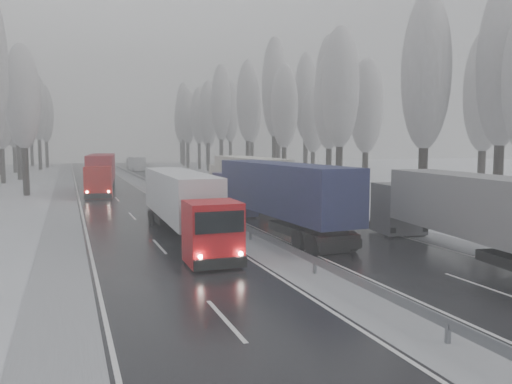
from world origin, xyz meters
TOP-DOWN VIEW (x-y plane):
  - ground at (0.00, 0.00)m, footprint 260.00×260.00m
  - carriageway_right at (5.25, 30.00)m, footprint 7.50×200.00m
  - carriageway_left at (-5.25, 30.00)m, footprint 7.50×200.00m
  - median_slush at (0.00, 30.00)m, footprint 3.00×200.00m
  - shoulder_right at (10.20, 30.00)m, footprint 2.40×200.00m
  - shoulder_left at (-10.20, 30.00)m, footprint 2.40×200.00m
  - median_guardrail at (0.00, 29.99)m, footprint 0.12×200.00m
  - tree_15 at (19.28, 12.71)m, footprint 3.60×3.60m
  - tree_16 at (15.04, 15.67)m, footprint 3.60×3.60m
  - tree_17 at (24.68, 19.67)m, footprint 3.60×3.60m
  - tree_18 at (14.51, 27.03)m, footprint 3.60×3.60m
  - tree_19 at (20.02, 31.03)m, footprint 3.60×3.60m
  - tree_20 at (17.90, 35.17)m, footprint 3.60×3.60m
  - tree_21 at (20.12, 39.17)m, footprint 3.60×3.60m
  - tree_22 at (17.02, 45.60)m, footprint 3.60×3.60m
  - tree_23 at (23.31, 49.60)m, footprint 3.60×3.60m
  - tree_24 at (17.90, 51.02)m, footprint 3.60×3.60m
  - tree_25 at (24.81, 55.02)m, footprint 3.60×3.60m
  - tree_26 at (17.56, 61.27)m, footprint 3.60×3.60m
  - tree_27 at (24.72, 65.27)m, footprint 3.60×3.60m
  - tree_28 at (16.34, 71.95)m, footprint 3.60×3.60m
  - tree_29 at (23.71, 75.95)m, footprint 3.60×3.60m
  - tree_30 at (16.56, 81.70)m, footprint 3.60×3.60m
  - tree_31 at (22.48, 85.70)m, footprint 3.60×3.60m
  - tree_32 at (16.63, 89.21)m, footprint 3.60×3.60m
  - tree_33 at (19.77, 93.21)m, footprint 3.60×3.60m
  - tree_34 at (15.73, 96.32)m, footprint 3.60×3.60m
  - tree_35 at (24.94, 100.32)m, footprint 3.60×3.60m
  - tree_36 at (17.04, 106.16)m, footprint 3.60×3.60m
  - tree_37 at (24.02, 110.16)m, footprint 3.60×3.60m
  - tree_38 at (18.73, 116.73)m, footprint 3.60×3.60m
  - tree_39 at (21.55, 120.73)m, footprint 3.60×3.60m
  - tree_62 at (-13.94, 43.73)m, footprint 3.60×3.60m
  - tree_66 at (-18.16, 62.35)m, footprint 3.60×3.60m
  - tree_68 at (-16.58, 69.11)m, footprint 3.60×3.60m
  - tree_70 at (-16.33, 79.19)m, footprint 3.60×3.60m
  - tree_72 at (-18.93, 88.54)m, footprint 3.60×3.60m
  - tree_74 at (-15.07, 99.33)m, footprint 3.60×3.60m
  - tree_76 at (-14.05, 108.72)m, footprint 3.60×3.60m
  - tree_77 at (-19.66, 112.72)m, footprint 3.60×3.60m
  - tree_78 at (-17.56, 115.31)m, footprint 3.60×3.60m
  - tree_79 at (-20.33, 119.31)m, footprint 3.60×3.60m
  - truck_grey_tarp at (8.19, 3.81)m, footprint 4.56×16.09m
  - truck_blue_box at (2.31, 14.05)m, footprint 3.52×17.17m
  - truck_cream_box at (5.55, 28.57)m, footprint 2.81×16.86m
  - box_truck_distant at (3.13, 87.69)m, footprint 2.96×7.69m
  - truck_red_white at (-3.57, 13.60)m, footprint 2.67×15.15m
  - truck_red_red at (-6.22, 43.64)m, footprint 4.39×16.85m

SIDE VIEW (x-z plane):
  - ground at x=0.00m, z-range 0.00..0.00m
  - carriageway_right at x=5.25m, z-range 0.00..0.03m
  - carriageway_left at x=-5.25m, z-range 0.00..0.03m
  - median_slush at x=0.00m, z-range 0.00..0.04m
  - shoulder_right at x=10.20m, z-range 0.00..0.04m
  - shoulder_left at x=-10.20m, z-range 0.00..0.04m
  - median_guardrail at x=0.00m, z-range 0.22..0.98m
  - box_truck_distant at x=3.13m, z-range 0.03..2.83m
  - truck_red_white at x=-3.57m, z-range 0.32..4.20m
  - truck_grey_tarp at x=8.19m, z-range 0.34..4.43m
  - truck_red_red at x=-6.22m, z-range 0.36..4.64m
  - truck_cream_box at x=5.55m, z-range 0.36..4.67m
  - truck_blue_box at x=2.31m, z-range 0.37..4.74m
  - tree_23 at x=23.31m, z-range 1.99..15.54m
  - tree_77 at x=-19.66m, z-range 2.10..16.42m
  - tree_33 at x=19.77m, z-range 2.10..16.42m
  - tree_19 at x=20.02m, z-range 2.13..16.70m
  - tree_72 at x=-18.93m, z-range 2.21..17.31m
  - tree_66 at x=-18.16m, z-range 2.22..17.45m
  - tree_17 at x=24.68m, z-range 2.27..17.80m
  - tree_20 at x=17.90m, z-range 2.29..18.00m
  - tree_22 at x=17.02m, z-range 2.31..18.17m
  - tree_62 at x=-13.94m, z-range 2.34..18.38m
  - tree_39 at x=21.55m, z-range 2.36..18.54m
  - tree_37 at x=24.02m, z-range 2.38..18.75m
  - tree_16 at x=15.04m, z-range 2.40..18.93m
  - tree_18 at x=14.51m, z-range 2.41..18.99m
  - tree_68 at x=-16.58m, z-range 2.42..19.07m
  - tree_79 at x=-20.33m, z-range 2.48..19.54m
  - tree_70 at x=-16.33m, z-range 2.48..19.57m
  - tree_15 at x=19.28m, z-range 2.49..19.62m
  - tree_32 at x=16.63m, z-range 2.51..19.85m
  - tree_27 at x=24.72m, z-range 2.55..20.17m
  - tree_34 at x=15.73m, z-range 2.55..20.19m
  - tree_30 at x=16.56m, z-range 2.59..20.45m
  - tree_38 at x=18.73m, z-range 2.60..20.58m
  - tree_29 at x=23.71m, z-range 2.62..20.73m
  - tree_35 at x=24.94m, z-range 2.64..20.89m
  - tree_76 at x=-14.05m, z-range 2.68..21.23m
  - tree_31 at x=22.48m, z-range 2.68..21.26m
  - tree_21 at x=20.12m, z-range 2.69..21.31m
  - tree_26 at x=17.56m, z-range 2.71..21.49m
  - tree_25 at x=24.81m, z-range 2.80..22.24m
  - tree_78 at x=-17.56m, z-range 2.81..22.37m
  - tree_28 at x=16.34m, z-range 2.82..22.45m
  - tree_74 at x=-15.07m, z-range 2.83..22.52m
  - tree_36 at x=17.04m, z-range 2.91..23.13m
  - tree_24 at x=17.90m, z-range 2.94..23.43m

